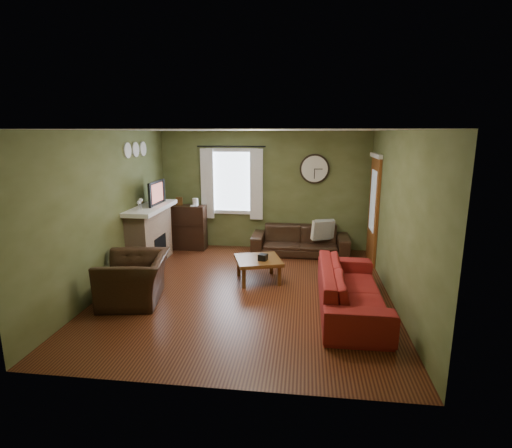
# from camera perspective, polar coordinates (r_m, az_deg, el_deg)

# --- Properties ---
(floor) EXTENTS (4.60, 5.20, 0.00)m
(floor) POSITION_cam_1_polar(r_m,az_deg,el_deg) (6.72, -1.29, -9.51)
(floor) COLOR #4A2111
(floor) RESTS_ON ground
(ceiling) EXTENTS (4.60, 5.20, 0.00)m
(ceiling) POSITION_cam_1_polar(r_m,az_deg,el_deg) (6.21, -1.41, 13.26)
(ceiling) COLOR white
(ceiling) RESTS_ON ground
(wall_left) EXTENTS (0.00, 5.20, 2.60)m
(wall_left) POSITION_cam_1_polar(r_m,az_deg,el_deg) (7.05, -20.20, 1.80)
(wall_left) COLOR #566032
(wall_left) RESTS_ON ground
(wall_right) EXTENTS (0.00, 5.20, 2.60)m
(wall_right) POSITION_cam_1_polar(r_m,az_deg,el_deg) (6.42, 19.41, 0.83)
(wall_right) COLOR #566032
(wall_right) RESTS_ON ground
(wall_back) EXTENTS (4.60, 0.00, 2.60)m
(wall_back) POSITION_cam_1_polar(r_m,az_deg,el_deg) (8.88, 1.12, 4.77)
(wall_back) COLOR #566032
(wall_back) RESTS_ON ground
(wall_front) EXTENTS (4.60, 0.00, 2.60)m
(wall_front) POSITION_cam_1_polar(r_m,az_deg,el_deg) (3.87, -7.01, -6.28)
(wall_front) COLOR #566032
(wall_front) RESTS_ON ground
(fireplace) EXTENTS (0.40, 1.40, 1.10)m
(fireplace) POSITION_cam_1_polar(r_m,az_deg,el_deg) (8.14, -14.88, -1.82)
(fireplace) COLOR tan
(fireplace) RESTS_ON floor
(firebox) EXTENTS (0.04, 0.60, 0.55)m
(firebox) POSITION_cam_1_polar(r_m,az_deg,el_deg) (8.14, -13.54, -3.57)
(firebox) COLOR black
(firebox) RESTS_ON fireplace
(mantel) EXTENTS (0.58, 1.60, 0.08)m
(mantel) POSITION_cam_1_polar(r_m,az_deg,el_deg) (8.01, -14.93, 2.26)
(mantel) COLOR white
(mantel) RESTS_ON fireplace
(tv) EXTENTS (0.08, 0.60, 0.35)m
(tv) POSITION_cam_1_polar(r_m,az_deg,el_deg) (8.10, -14.49, 3.94)
(tv) COLOR black
(tv) RESTS_ON mantel
(tv_screen) EXTENTS (0.02, 0.62, 0.36)m
(tv_screen) POSITION_cam_1_polar(r_m,az_deg,el_deg) (8.06, -13.99, 4.33)
(tv_screen) COLOR #994C3F
(tv_screen) RESTS_ON mantel
(medallion_left) EXTENTS (0.28, 0.28, 0.03)m
(medallion_left) POSITION_cam_1_polar(r_m,az_deg,el_deg) (7.65, -17.88, 9.98)
(medallion_left) COLOR white
(medallion_left) RESTS_ON wall_left
(medallion_mid) EXTENTS (0.28, 0.28, 0.03)m
(medallion_mid) POSITION_cam_1_polar(r_m,az_deg,el_deg) (7.96, -16.82, 10.14)
(medallion_mid) COLOR white
(medallion_mid) RESTS_ON wall_left
(medallion_right) EXTENTS (0.28, 0.28, 0.03)m
(medallion_right) POSITION_cam_1_polar(r_m,az_deg,el_deg) (8.29, -15.85, 10.30)
(medallion_right) COLOR white
(medallion_right) RESTS_ON wall_left
(window_pane) EXTENTS (1.00, 0.02, 1.30)m
(window_pane) POSITION_cam_1_polar(r_m,az_deg,el_deg) (8.93, -3.39, 6.09)
(window_pane) COLOR silver
(window_pane) RESTS_ON wall_back
(curtain_rod) EXTENTS (0.03, 0.03, 1.50)m
(curtain_rod) POSITION_cam_1_polar(r_m,az_deg,el_deg) (8.77, -3.58, 11.01)
(curtain_rod) COLOR black
(curtain_rod) RESTS_ON wall_back
(curtain_left) EXTENTS (0.28, 0.04, 1.55)m
(curtain_left) POSITION_cam_1_polar(r_m,az_deg,el_deg) (8.96, -6.98, 5.71)
(curtain_left) COLOR white
(curtain_left) RESTS_ON wall_back
(curtain_right) EXTENTS (0.28, 0.04, 1.55)m
(curtain_right) POSITION_cam_1_polar(r_m,az_deg,el_deg) (8.76, 0.06, 5.64)
(curtain_right) COLOR white
(curtain_right) RESTS_ON wall_back
(wall_clock) EXTENTS (0.64, 0.06, 0.64)m
(wall_clock) POSITION_cam_1_polar(r_m,az_deg,el_deg) (8.73, 8.37, 7.79)
(wall_clock) COLOR white
(wall_clock) RESTS_ON wall_back
(door) EXTENTS (0.05, 0.90, 2.10)m
(door) POSITION_cam_1_polar(r_m,az_deg,el_deg) (8.25, 16.44, 1.83)
(door) COLOR brown
(door) RESTS_ON floor
(bookshelf) EXTENTS (0.83, 0.35, 0.99)m
(bookshelf) POSITION_cam_1_polar(r_m,az_deg,el_deg) (9.04, -9.80, -0.47)
(bookshelf) COLOR black
(bookshelf) RESTS_ON floor
(book) EXTENTS (0.20, 0.24, 0.02)m
(book) POSITION_cam_1_polar(r_m,az_deg,el_deg) (8.84, -9.34, 2.33)
(book) COLOR #5B3615
(book) RESTS_ON bookshelf
(sofa_brown) EXTENTS (2.06, 0.80, 0.60)m
(sofa_brown) POSITION_cam_1_polar(r_m,az_deg,el_deg) (8.62, 6.32, -2.35)
(sofa_brown) COLOR black
(sofa_brown) RESTS_ON floor
(pillow_left) EXTENTS (0.43, 0.22, 0.41)m
(pillow_left) POSITION_cam_1_polar(r_m,az_deg,el_deg) (8.64, 9.72, -0.73)
(pillow_left) COLOR #989D96
(pillow_left) RESTS_ON sofa_brown
(pillow_right) EXTENTS (0.43, 0.28, 0.42)m
(pillow_right) POSITION_cam_1_polar(r_m,az_deg,el_deg) (8.55, 9.34, -0.86)
(pillow_right) COLOR #989D96
(pillow_right) RESTS_ON sofa_brown
(sofa_red) EXTENTS (0.89, 2.27, 0.66)m
(sofa_red) POSITION_cam_1_polar(r_m,az_deg,el_deg) (6.07, 13.44, -9.04)
(sofa_red) COLOR maroon
(sofa_red) RESTS_ON floor
(armchair) EXTENTS (1.15, 1.26, 0.72)m
(armchair) POSITION_cam_1_polar(r_m,az_deg,el_deg) (6.50, -16.97, -7.51)
(armchair) COLOR black
(armchair) RESTS_ON floor
(coffee_table) EXTENTS (0.96, 0.96, 0.41)m
(coffee_table) POSITION_cam_1_polar(r_m,az_deg,el_deg) (7.09, 0.31, -6.52)
(coffee_table) COLOR #5B3615
(coffee_table) RESTS_ON floor
(tissue_box) EXTENTS (0.17, 0.17, 0.11)m
(tissue_box) POSITION_cam_1_polar(r_m,az_deg,el_deg) (6.94, 1.00, -5.24)
(tissue_box) COLOR black
(tissue_box) RESTS_ON coffee_table
(wine_glass_a) EXTENTS (0.07, 0.07, 0.19)m
(wine_glass_a) POSITION_cam_1_polar(r_m,az_deg,el_deg) (7.47, -16.41, 2.47)
(wine_glass_a) COLOR white
(wine_glass_a) RESTS_ON mantel
(wine_glass_b) EXTENTS (0.08, 0.08, 0.22)m
(wine_glass_b) POSITION_cam_1_polar(r_m,az_deg,el_deg) (7.56, -16.13, 2.71)
(wine_glass_b) COLOR white
(wine_glass_b) RESTS_ON mantel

